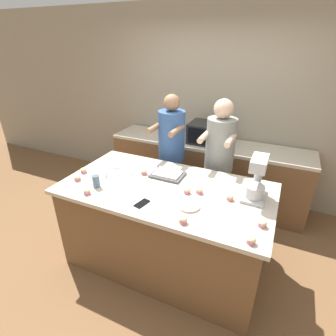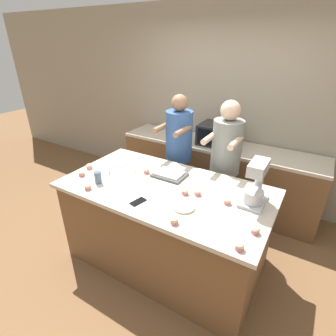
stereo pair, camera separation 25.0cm
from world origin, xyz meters
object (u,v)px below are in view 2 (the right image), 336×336
(person_left, at_px, (178,157))
(cupcake_3, at_px, (88,187))
(cupcake_1, at_px, (228,201))
(cupcake_4, at_px, (82,173))
(cupcake_6, at_px, (240,246))
(cupcake_9, at_px, (89,166))
(cupcake_2, at_px, (174,221))
(stand_mixer, at_px, (256,185))
(cupcake_8, at_px, (255,230))
(person_right, at_px, (224,168))
(cupcake_5, at_px, (198,192))
(cell_phone, at_px, (138,202))
(drinking_glass, at_px, (98,177))
(microwave_oven, at_px, (218,134))
(baking_tray, at_px, (170,174))
(cupcake_7, at_px, (147,171))
(mixing_bowl, at_px, (120,165))
(small_plate, at_px, (184,207))
(cupcake_0, at_px, (185,191))

(person_left, relative_size, cupcake_3, 25.49)
(cupcake_1, distance_m, cupcake_4, 1.51)
(cupcake_6, distance_m, cupcake_9, 1.83)
(cupcake_2, height_order, cupcake_6, same)
(stand_mixer, relative_size, cupcake_8, 6.13)
(person_right, height_order, cupcake_5, person_right)
(person_left, bearing_deg, cupcake_9, -124.24)
(person_left, relative_size, cupcake_9, 25.49)
(cell_phone, distance_m, cupcake_2, 0.43)
(person_right, relative_size, drinking_glass, 13.70)
(microwave_oven, bearing_deg, cupcake_5, -75.53)
(baking_tray, distance_m, cupcake_8, 1.09)
(cupcake_6, bearing_deg, person_right, 114.04)
(person_left, height_order, cupcake_5, person_left)
(baking_tray, height_order, cupcake_7, cupcake_7)
(mixing_bowl, bearing_deg, cupcake_4, -131.75)
(mixing_bowl, xyz_separation_m, small_plate, (0.92, -0.26, -0.06))
(stand_mixer, distance_m, cupcake_2, 0.77)
(baking_tray, distance_m, cupcake_9, 0.90)
(drinking_glass, bearing_deg, person_right, 50.01)
(cell_phone, xyz_separation_m, drinking_glass, (-0.54, 0.07, 0.06))
(drinking_glass, distance_m, cupcake_0, 0.87)
(cupcake_8, bearing_deg, drinking_glass, -178.24)
(small_plate, height_order, cupcake_7, cupcake_7)
(cupcake_0, bearing_deg, baking_tray, 142.60)
(cupcake_5, bearing_deg, cupcake_8, -23.70)
(drinking_glass, xyz_separation_m, cupcake_6, (1.48, -0.18, -0.03))
(cell_phone, xyz_separation_m, small_plate, (0.39, 0.13, 0.00))
(cupcake_2, xyz_separation_m, cupcake_6, (0.52, -0.01, 0.00))
(cupcake_2, distance_m, cupcake_7, 0.90)
(cell_phone, bearing_deg, microwave_oven, 88.56)
(stand_mixer, distance_m, microwave_oven, 1.48)
(person_left, distance_m, cupcake_5, 1.02)
(cupcake_8, distance_m, cupcake_9, 1.85)
(drinking_glass, distance_m, cupcake_2, 0.98)
(cupcake_1, xyz_separation_m, cupcake_2, (-0.26, -0.47, 0.00))
(cupcake_0, xyz_separation_m, cupcake_1, (0.39, 0.05, 0.00))
(microwave_oven, xyz_separation_m, cupcake_7, (-0.30, -1.25, -0.09))
(cupcake_3, xyz_separation_m, cupcake_7, (0.28, 0.56, 0.00))
(small_plate, relative_size, cupcake_9, 2.92)
(person_right, distance_m, cupcake_9, 1.53)
(cupcake_1, xyz_separation_m, cupcake_5, (-0.28, -0.00, 0.00))
(microwave_oven, distance_m, cupcake_6, 2.05)
(cupcake_3, bearing_deg, cupcake_1, 20.34)
(cupcake_2, relative_size, cupcake_6, 1.00)
(person_left, xyz_separation_m, baking_tray, (0.23, -0.60, 0.08))
(drinking_glass, xyz_separation_m, cupcake_4, (-0.26, 0.02, -0.03))
(cupcake_6, bearing_deg, stand_mixer, 96.62)
(cupcake_9, bearing_deg, small_plate, -5.68)
(small_plate, bearing_deg, cupcake_9, 174.32)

